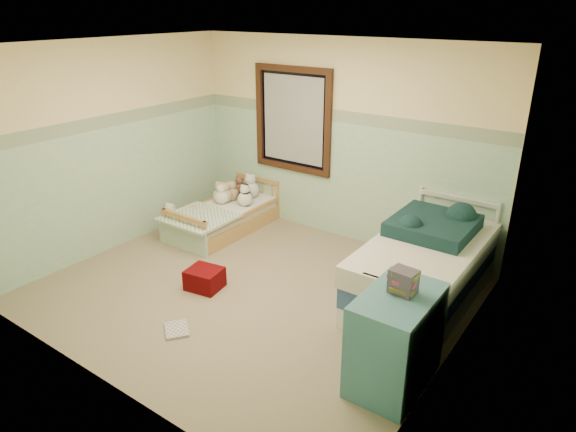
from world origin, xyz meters
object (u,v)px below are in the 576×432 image
Objects in this scene: dresser at (395,340)px; plush_floor_cream at (171,219)px; red_pillow at (205,279)px; floor_book at (177,329)px; twin_bed_frame at (421,291)px; toddler_bed_frame at (225,222)px; plush_floor_tan at (194,223)px.

plush_floor_cream is at bearing 163.65° from dresser.
red_pillow reaches higher than floor_book.
twin_bed_frame reaches higher than floor_book.
dresser is (0.29, -1.31, 0.29)m from twin_bed_frame.
dresser reaches higher than toddler_bed_frame.
plush_floor_cream reaches higher than red_pillow.
dresser reaches higher than floor_book.
toddler_bed_frame is 0.74m from plush_floor_cream.
plush_floor_tan is 0.69× the size of red_pillow.
plush_floor_tan is 1.54m from red_pillow.
floor_book is (1.84, -1.64, -0.11)m from plush_floor_cream.
red_pillow is (-1.99, -1.11, 0.00)m from twin_bed_frame.
dresser is 2.27× the size of red_pillow.
plush_floor_cream is at bearing -148.43° from toddler_bed_frame.
floor_book is at bearing -132.06° from twin_bed_frame.
twin_bed_frame is at bearing -3.83° from toddler_bed_frame.
plush_floor_cream reaches higher than twin_bed_frame.
plush_floor_cream is 0.35m from plush_floor_tan.
red_pillow is at bearing -150.94° from twin_bed_frame.
plush_floor_tan is at bearing 15.95° from plush_floor_cream.
dresser is (3.45, -1.21, 0.28)m from plush_floor_tan.
dresser reaches higher than plush_floor_cream.
red_pillow is 0.81m from floor_book.
toddler_bed_frame is 2.87m from twin_bed_frame.
plush_floor_cream reaches higher than floor_book.
twin_bed_frame is 2.29× the size of dresser.
dresser is at bearing -5.05° from red_pillow.
dresser is at bearing -16.35° from plush_floor_cream.
red_pillow is at bearing -40.66° from plush_floor_tan.
twin_bed_frame is 6.69× the size of floor_book.
floor_book is (0.33, -0.73, -0.10)m from red_pillow.
toddler_bed_frame is 5.49× the size of floor_book.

